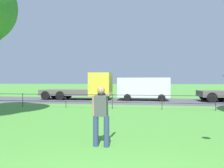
% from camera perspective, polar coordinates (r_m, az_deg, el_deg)
% --- Properties ---
extents(street_strip, '(80.00, 6.92, 0.01)m').
position_cam_1_polar(street_strip, '(20.06, 7.40, -4.65)').
color(street_strip, '#4C4C51').
rests_on(street_strip, ground).
extents(park_fence, '(30.09, 0.04, 1.00)m').
position_cam_1_polar(park_fence, '(14.10, 6.82, -4.23)').
color(park_fence, black).
rests_on(park_fence, ground).
extents(person_thrower, '(0.55, 0.77, 1.73)m').
position_cam_1_polar(person_thrower, '(6.05, -2.99, -8.25)').
color(person_thrower, navy).
rests_on(person_thrower, ground).
extents(flatbed_truck_far_left, '(7.30, 2.43, 2.75)m').
position_cam_1_polar(flatbed_truck_far_left, '(21.54, -6.96, -1.05)').
color(flatbed_truck_far_left, yellow).
rests_on(flatbed_truck_far_left, ground).
extents(panel_van_center, '(5.01, 2.13, 2.24)m').
position_cam_1_polar(panel_van_center, '(20.76, 8.67, -0.97)').
color(panel_van_center, silver).
rests_on(panel_van_center, ground).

